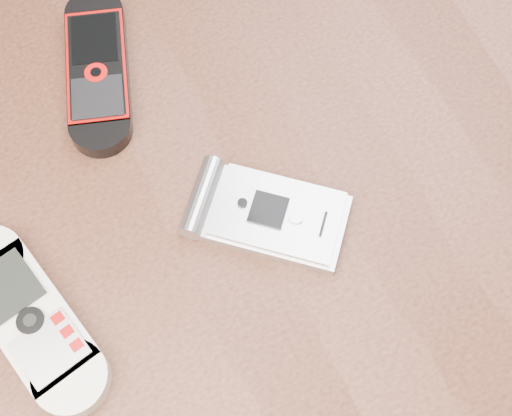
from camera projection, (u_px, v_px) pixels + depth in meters
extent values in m
plane|color=#472B19|center=(253.00, 407.00, 1.15)|extent=(4.00, 4.00, 0.00)
cube|color=black|center=(249.00, 228.00, 0.48)|extent=(1.20, 0.80, 0.03)
cube|color=silver|center=(30.00, 318.00, 0.43)|extent=(0.07, 0.14, 0.02)
cube|color=black|center=(98.00, 69.00, 0.51)|extent=(0.09, 0.15, 0.01)
cube|color=#B9BABE|center=(273.00, 215.00, 0.46)|extent=(0.11, 0.11, 0.02)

